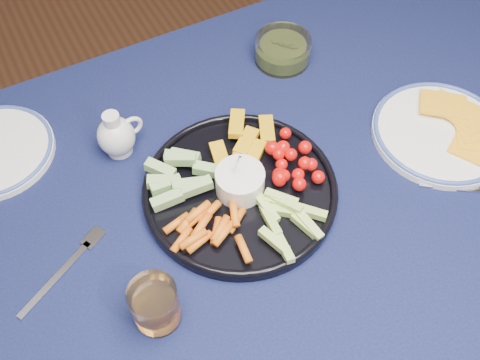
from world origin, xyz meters
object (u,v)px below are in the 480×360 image
dining_table (256,259)px  creamer_pitcher (117,136)px  cheese_plate (441,131)px  juice_tumbler (156,306)px  pickle_bowl (283,51)px  crudite_platter (239,188)px

dining_table → creamer_pitcher: creamer_pitcher is taller
cheese_plate → juice_tumbler: juice_tumbler is taller
dining_table → cheese_plate: bearing=3.3°
dining_table → juice_tumbler: bearing=-165.5°
creamer_pitcher → pickle_bowl: 0.39m
pickle_bowl → juice_tumbler: bearing=-138.8°
dining_table → pickle_bowl: bearing=53.6°
crudite_platter → juice_tumbler: (-0.21, -0.14, 0.02)m
pickle_bowl → juice_tumbler: 0.60m
dining_table → cheese_plate: cheese_plate is taller
cheese_plate → juice_tumbler: 0.61m
dining_table → cheese_plate: 0.42m
cheese_plate → juice_tumbler: bearing=-172.9°
dining_table → juice_tumbler: size_ratio=19.92×
dining_table → juice_tumbler: 0.24m
pickle_bowl → dining_table: bearing=-126.4°
pickle_bowl → crudite_platter: bearing=-133.1°
creamer_pitcher → dining_table: bearing=-64.0°
juice_tumbler → crudite_platter: bearing=33.2°
creamer_pitcher → juice_tumbler: size_ratio=1.12×
dining_table → juice_tumbler: juice_tumbler is taller
creamer_pitcher → pickle_bowl: size_ratio=0.82×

